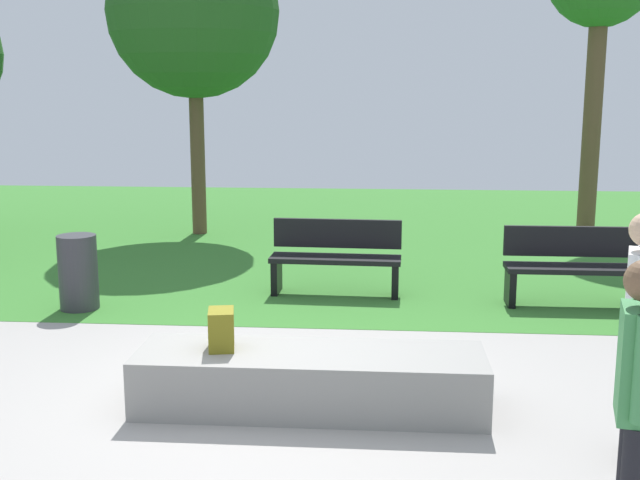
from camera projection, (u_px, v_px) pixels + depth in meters
ground_plane at (245, 403)px, 6.38m from camera, size 28.00×28.00×0.00m
grass_lawn at (321, 230)px, 14.24m from camera, size 26.60×11.94×0.01m
concrete_ledge at (310, 380)px, 6.25m from camera, size 2.76×0.79×0.46m
backpack_on_ledge at (221, 329)px, 6.26m from camera, size 0.25×0.31×0.32m
skater_performing_trick at (637, 390)px, 4.10m from camera, size 0.26×0.42×1.66m
skater_watching at (640, 318)px, 5.24m from camera, size 0.28×0.42×1.71m
park_bench_by_oak at (574, 265)px, 9.22m from camera, size 1.60×0.47×0.91m
park_bench_near_lamppost at (336, 255)px, 9.74m from camera, size 1.62×0.53×0.91m
tree_tall_oak at (194, 12)px, 13.19m from camera, size 2.89×2.89×5.23m
trash_bin at (78, 272)px, 9.05m from camera, size 0.44×0.44×0.87m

